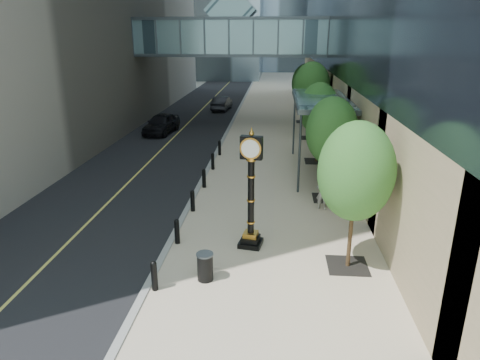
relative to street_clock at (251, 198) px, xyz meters
name	(u,v)px	position (x,y,z in m)	size (l,w,h in m)	color
ground	(237,315)	(-0.13, -4.25, -2.00)	(320.00, 320.00, 0.00)	gray
road	(208,103)	(-7.13, 35.75, -1.99)	(8.00, 180.00, 0.02)	black
sidewalk	(276,104)	(0.87, 35.75, -1.97)	(8.00, 180.00, 0.06)	#C2B095
curb	(242,103)	(-3.13, 35.75, -1.96)	(0.25, 180.00, 0.07)	gray
skywalk	(231,34)	(-3.13, 23.75, 5.72)	(17.00, 4.20, 5.80)	slate
entrance_canopy	(321,101)	(3.35, 9.75, 2.20)	(3.00, 8.00, 4.38)	#383F44
bollard_row	(199,190)	(-2.83, 4.75, -1.49)	(0.20, 16.20, 0.90)	black
street_trees	(318,104)	(3.47, 12.50, 1.61)	(2.81, 28.51, 5.78)	black
street_clock	(251,198)	(0.00, 0.00, 0.00)	(0.97, 0.97, 4.46)	black
trash_bin	(205,267)	(-1.34, -2.54, -1.49)	(0.52, 0.52, 0.90)	black
pedestrian	(323,193)	(3.06, 3.86, -1.15)	(0.58, 0.38, 1.58)	#A59E97
car_near	(161,123)	(-8.44, 19.18, -1.17)	(1.90, 4.72, 1.61)	black
car_far	(222,103)	(-4.92, 30.88, -1.25)	(1.53, 4.38, 1.44)	black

